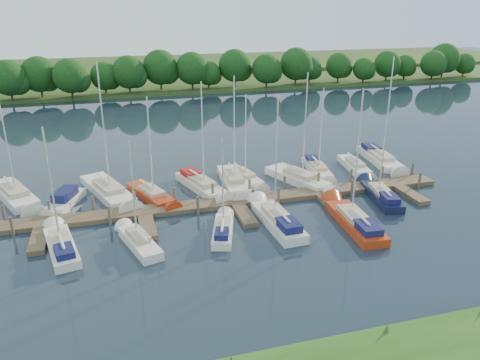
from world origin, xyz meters
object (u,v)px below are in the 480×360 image
object	(u,v)px
motorboat	(65,202)
sailboat_s_2	(223,230)
dock	(237,205)
sailboat_n_5	(234,183)
sailboat_n_0	(16,197)

from	to	relation	value
motorboat	sailboat_s_2	world-z (taller)	sailboat_s_2
motorboat	sailboat_s_2	size ratio (longest dim) A/B	0.72
dock	sailboat_n_5	size ratio (longest dim) A/B	3.60
motorboat	sailboat_n_5	bearing A→B (deg)	-155.92
sailboat_n_0	sailboat_s_2	size ratio (longest dim) A/B	1.52
motorboat	sailboat_n_5	size ratio (longest dim) A/B	0.51
sailboat_n_0	sailboat_s_2	xyz separation A→B (m)	(16.46, -11.53, 0.03)
sailboat_n_5	dock	bearing A→B (deg)	82.35
motorboat	sailboat_s_2	bearing A→B (deg)	165.53
dock	sailboat_s_2	xyz separation A→B (m)	(-2.43, -4.67, 0.11)
motorboat	sailboat_n_0	bearing A→B (deg)	-7.19
dock	sailboat_s_2	world-z (taller)	sailboat_s_2
dock	sailboat_n_5	world-z (taller)	sailboat_n_5
sailboat_n_0	sailboat_n_5	size ratio (longest dim) A/B	1.07
sailboat_n_0	dock	bearing A→B (deg)	135.21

